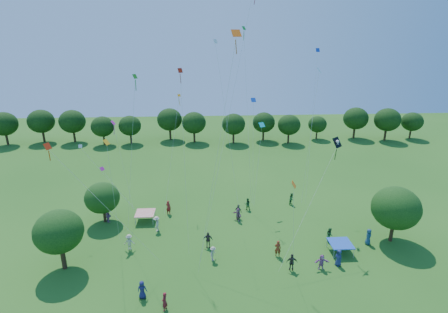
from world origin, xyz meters
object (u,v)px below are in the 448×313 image
at_px(near_tree_west, 59,232).
at_px(tent_red_stripe, 145,213).
at_px(tent_blue, 341,243).
at_px(pirate_kite, 336,146).
at_px(near_tree_north, 102,198).
at_px(red_high_kite, 246,28).
at_px(near_tree_east, 396,208).

height_order(near_tree_west, tent_red_stripe, near_tree_west).
height_order(near_tree_west, tent_blue, near_tree_west).
xyz_separation_m(tent_blue, pirate_kite, (-0.61, 2.42, 9.57)).
height_order(near_tree_north, tent_red_stripe, near_tree_north).
height_order(tent_blue, red_high_kite, red_high_kite).
xyz_separation_m(near_tree_north, tent_red_stripe, (4.77, -0.10, -2.07)).
relative_size(near_tree_north, pirate_kite, 0.49).
relative_size(tent_blue, pirate_kite, 0.22).
bearing_deg(near_tree_west, near_tree_east, 4.77).
height_order(near_tree_east, red_high_kite, red_high_kite).
xyz_separation_m(near_tree_west, near_tree_east, (33.08, 2.76, -0.04)).
relative_size(near_tree_north, red_high_kite, 0.19).
relative_size(tent_red_stripe, pirate_kite, 0.22).
bearing_deg(red_high_kite, near_tree_north, 167.17).
height_order(tent_red_stripe, red_high_kite, red_high_kite).
xyz_separation_m(near_tree_west, tent_blue, (26.87, 1.00, -2.91)).
distance_m(near_tree_east, tent_blue, 7.07).
height_order(pirate_kite, red_high_kite, red_high_kite).
bearing_deg(tent_red_stripe, pirate_kite, -14.40).
xyz_separation_m(tent_red_stripe, red_high_kite, (11.13, -3.52, 20.42)).
xyz_separation_m(near_tree_north, pirate_kite, (24.78, -5.24, 7.50)).
relative_size(near_tree_north, tent_red_stripe, 2.23).
bearing_deg(tent_red_stripe, near_tree_north, 178.75).
height_order(near_tree_east, tent_red_stripe, near_tree_east).
relative_size(pirate_kite, red_high_kite, 0.39).
distance_m(tent_red_stripe, tent_blue, 21.97).
xyz_separation_m(near_tree_north, tent_blue, (25.39, -7.66, -2.07)).
height_order(near_tree_north, near_tree_east, near_tree_east).
relative_size(tent_blue, red_high_kite, 0.08).
height_order(near_tree_west, near_tree_north, near_tree_west).
relative_size(near_tree_west, tent_red_stripe, 2.70).
relative_size(tent_red_stripe, red_high_kite, 0.08).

